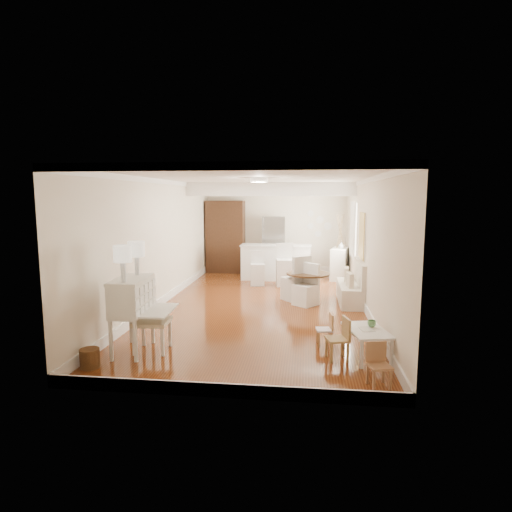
% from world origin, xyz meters
% --- Properties ---
extents(room, '(9.00, 9.04, 2.82)m').
position_xyz_m(room, '(0.04, 0.32, 1.98)').
color(room, brown).
rests_on(room, ground).
extents(secretary_bureau, '(0.97, 0.98, 1.18)m').
position_xyz_m(secretary_bureau, '(-1.69, -3.12, 0.59)').
color(secretary_bureau, white).
rests_on(secretary_bureau, ground).
extents(gustavian_armchair, '(0.60, 0.60, 0.98)m').
position_xyz_m(gustavian_armchair, '(-1.41, -3.04, 0.49)').
color(gustavian_armchair, silver).
rests_on(gustavian_armchair, ground).
extents(wicker_basket, '(0.36, 0.36, 0.28)m').
position_xyz_m(wicker_basket, '(-2.05, -3.81, 0.14)').
color(wicker_basket, '#56351A').
rests_on(wicker_basket, ground).
extents(kids_table, '(0.72, 0.98, 0.44)m').
position_xyz_m(kids_table, '(1.90, -2.95, 0.22)').
color(kids_table, silver).
rests_on(kids_table, ground).
extents(kids_chair_a, '(0.38, 0.38, 0.65)m').
position_xyz_m(kids_chair_a, '(1.46, -3.08, 0.33)').
color(kids_chair_a, '#A7824C').
rests_on(kids_chair_a, ground).
extents(kids_chair_b, '(0.29, 0.29, 0.54)m').
position_xyz_m(kids_chair_b, '(1.29, -2.47, 0.27)').
color(kids_chair_b, tan).
rests_on(kids_chair_b, ground).
extents(kids_chair_c, '(0.33, 0.33, 0.57)m').
position_xyz_m(kids_chair_c, '(1.92, -3.96, 0.29)').
color(kids_chair_c, '#A26F4A').
rests_on(kids_chair_c, ground).
extents(banquette, '(0.52, 1.60, 0.98)m').
position_xyz_m(banquette, '(1.99, 0.50, 0.49)').
color(banquette, silver).
rests_on(banquette, ground).
extents(dining_table, '(1.06, 1.06, 0.68)m').
position_xyz_m(dining_table, '(1.03, 0.46, 0.34)').
color(dining_table, '#4D3018').
rests_on(dining_table, ground).
extents(slip_chair_near, '(0.63, 0.64, 0.93)m').
position_xyz_m(slip_chair_near, '(0.98, 0.15, 0.47)').
color(slip_chair_near, white).
rests_on(slip_chair_near, ground).
extents(slip_chair_far, '(0.73, 0.73, 1.07)m').
position_xyz_m(slip_chair_far, '(0.75, 0.60, 0.53)').
color(slip_chair_far, silver).
rests_on(slip_chair_far, ground).
extents(breakfast_counter, '(2.05, 0.65, 1.03)m').
position_xyz_m(breakfast_counter, '(0.10, 3.10, 0.52)').
color(breakfast_counter, white).
rests_on(breakfast_counter, ground).
extents(bar_stool_left, '(0.43, 0.43, 0.94)m').
position_xyz_m(bar_stool_left, '(-0.34, 2.22, 0.47)').
color(bar_stool_left, silver).
rests_on(bar_stool_left, ground).
extents(bar_stool_right, '(0.53, 0.53, 1.15)m').
position_xyz_m(bar_stool_right, '(0.41, 2.24, 0.58)').
color(bar_stool_right, silver).
rests_on(bar_stool_right, ground).
extents(pantry_cabinet, '(1.20, 0.60, 2.30)m').
position_xyz_m(pantry_cabinet, '(-1.60, 4.18, 1.15)').
color(pantry_cabinet, '#381E11').
rests_on(pantry_cabinet, ground).
extents(fridge, '(0.75, 0.65, 1.80)m').
position_xyz_m(fridge, '(0.30, 4.15, 0.90)').
color(fridge, silver).
rests_on(fridge, ground).
extents(sideboard, '(0.61, 1.03, 0.92)m').
position_xyz_m(sideboard, '(1.96, 3.37, 0.46)').
color(sideboard, silver).
rests_on(sideboard, ground).
extents(pencil_cup, '(0.16, 0.16, 0.10)m').
position_xyz_m(pencil_cup, '(1.99, -2.82, 0.49)').
color(pencil_cup, '#5FA363').
rests_on(pencil_cup, kids_table).
extents(branch_vase, '(0.18, 0.18, 0.18)m').
position_xyz_m(branch_vase, '(2.00, 3.37, 1.01)').
color(branch_vase, white).
rests_on(branch_vase, sideboard).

